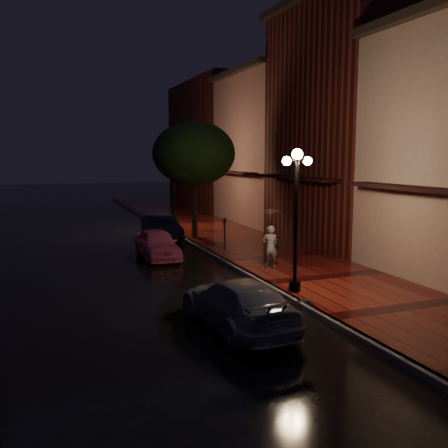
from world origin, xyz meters
name	(u,v)px	position (x,y,z in m)	size (l,w,h in m)	color
ground	(226,264)	(0.00, 0.00, 0.00)	(120.00, 120.00, 0.00)	black
sidewalk	(276,258)	(2.25, 0.00, 0.07)	(4.50, 60.00, 0.15)	#4A0D0D
curb	(226,262)	(0.00, 0.00, 0.07)	(0.25, 60.00, 0.15)	#595451
storefront_mid	(350,128)	(7.00, 2.00, 5.50)	(5.00, 8.00, 11.00)	#511914
storefront_far	(273,151)	(7.00, 10.00, 4.50)	(5.00, 8.00, 9.00)	#8C5951
storefront_extra	(218,146)	(7.00, 20.00, 5.00)	(5.00, 12.00, 10.00)	#511914
streetlamp_near	(296,212)	(0.35, -5.00, 2.60)	(0.96, 0.36, 4.31)	black
streetlamp_far	(174,185)	(0.35, 9.00, 2.60)	(0.96, 0.36, 4.31)	black
street_tree	(194,155)	(0.61, 5.99, 4.24)	(4.16, 4.16, 5.80)	black
pink_car	(157,244)	(-2.28, 1.96, 0.61)	(1.45, 3.60, 1.23)	#D45780
navy_car	(162,228)	(-1.01, 6.44, 0.62)	(1.31, 3.75, 1.23)	black
silver_car	(238,303)	(-2.34, -6.97, 0.62)	(1.72, 4.24, 1.23)	#97979E
woman_with_umbrella	(270,229)	(1.03, -1.88, 1.61)	(0.92, 0.93, 2.21)	silver
parking_meter	(225,231)	(0.70, 1.95, 1.00)	(0.13, 0.10, 1.40)	black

